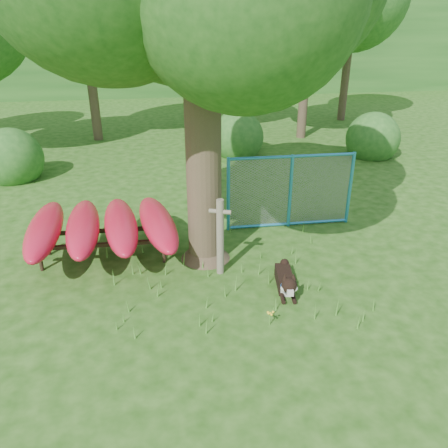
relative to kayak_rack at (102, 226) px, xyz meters
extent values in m
plane|color=#1B440D|center=(1.99, -2.14, -0.69)|extent=(80.00, 80.00, 0.00)
cylinder|color=#3D3021|center=(1.93, -0.31, 1.81)|extent=(0.66, 0.66, 5.01)
cone|color=#3D3021|center=(1.93, -0.31, -0.44)|extent=(1.00, 1.00, 0.50)
cylinder|color=#3D3021|center=(2.53, -0.33, 2.51)|extent=(1.40, 0.61, 1.07)
cylinder|color=#3D3021|center=(1.44, -0.09, 2.91)|extent=(1.08, 0.76, 1.02)
cylinder|color=#675F4D|center=(2.13, -0.91, 0.03)|extent=(0.17, 0.17, 1.45)
cylinder|color=#675F4D|center=(2.13, -0.91, 0.53)|extent=(0.39, 0.21, 0.08)
cylinder|color=black|center=(-1.14, -0.27, -0.48)|extent=(0.07, 0.07, 0.44)
cylinder|color=black|center=(1.13, -0.34, -0.48)|extent=(0.07, 0.07, 0.44)
cylinder|color=black|center=(-1.13, 0.34, -0.48)|extent=(0.07, 0.07, 0.44)
cylinder|color=black|center=(1.14, 0.27, -0.48)|extent=(0.07, 0.07, 0.44)
cube|color=black|center=(-0.01, -0.31, -0.24)|extent=(2.62, 0.15, 0.07)
cube|color=black|center=(0.01, 0.31, -0.24)|extent=(2.62, 0.15, 0.07)
ellipsoid|color=red|center=(-1.05, 0.03, 0.00)|extent=(0.71, 2.64, 0.42)
ellipsoid|color=red|center=(-0.35, 0.01, 0.00)|extent=(0.80, 2.66, 0.42)
ellipsoid|color=red|center=(0.35, -0.01, 0.00)|extent=(0.89, 2.67, 0.42)
ellipsoid|color=red|center=(1.05, -0.03, 0.00)|extent=(0.98, 2.68, 0.42)
cube|color=black|center=(3.17, -1.52, -0.57)|extent=(0.37, 0.74, 0.24)
cube|color=beige|center=(3.13, -1.82, -0.58)|extent=(0.24, 0.17, 0.22)
sphere|color=black|center=(3.10, -2.00, -0.39)|extent=(0.26, 0.26, 0.26)
cube|color=beige|center=(3.08, -2.12, -0.43)|extent=(0.12, 0.16, 0.09)
sphere|color=beige|center=(3.01, -2.00, -0.43)|extent=(0.12, 0.12, 0.12)
sphere|color=beige|center=(3.17, -2.03, -0.43)|extent=(0.12, 0.12, 0.12)
cone|color=black|center=(3.03, -1.95, -0.25)|extent=(0.12, 0.13, 0.13)
cone|color=black|center=(3.17, -1.97, -0.25)|extent=(0.10, 0.11, 0.13)
cylinder|color=black|center=(3.01, -1.95, -0.64)|extent=(0.12, 0.31, 0.07)
cylinder|color=black|center=(3.19, -1.98, -0.64)|extent=(0.12, 0.31, 0.07)
sphere|color=black|center=(3.28, -1.14, -0.47)|extent=(0.16, 0.16, 0.16)
torus|color=blue|center=(3.11, -1.92, -0.45)|extent=(0.26, 0.11, 0.25)
cylinder|color=#2989C3|center=(2.60, 0.88, 0.14)|extent=(0.08, 0.08, 1.66)
cylinder|color=#2989C3|center=(3.98, 0.86, 0.14)|extent=(0.08, 0.08, 1.66)
cylinder|color=#2989C3|center=(5.37, 0.83, 0.14)|extent=(0.08, 0.08, 1.66)
cylinder|color=#2989C3|center=(3.98, 0.86, 0.93)|extent=(2.77, 0.11, 0.06)
cylinder|color=#2989C3|center=(3.98, 0.86, -0.65)|extent=(2.77, 0.11, 0.06)
plane|color=gray|center=(3.98, 0.86, 0.14)|extent=(2.77, 0.05, 2.77)
cylinder|color=#4D8C2E|center=(2.63, -2.56, -0.59)|extent=(0.02, 0.02, 0.22)
sphere|color=yellow|center=(2.63, -2.56, -0.48)|extent=(0.04, 0.04, 0.04)
sphere|color=yellow|center=(2.68, -2.55, -0.47)|extent=(0.04, 0.04, 0.04)
sphere|color=yellow|center=(2.61, -2.52, -0.49)|extent=(0.04, 0.04, 0.04)
sphere|color=yellow|center=(2.64, -2.59, -0.48)|extent=(0.04, 0.04, 0.04)
sphere|color=yellow|center=(2.60, -2.57, -0.47)|extent=(0.04, 0.04, 0.04)
cylinder|color=#3D3021|center=(-1.01, 9.86, 1.93)|extent=(0.36, 0.36, 5.25)
cylinder|color=#3D3021|center=(3.49, 10.86, 1.23)|extent=(0.36, 0.36, 3.85)
sphere|color=#225A1D|center=(3.49, 10.86, 3.43)|extent=(4.00, 4.00, 4.00)
cylinder|color=#3D3021|center=(6.99, 8.86, 1.69)|extent=(0.36, 0.36, 4.76)
cylinder|color=#3D3021|center=(9.99, 11.86, 1.76)|extent=(0.36, 0.36, 4.90)
sphere|color=#225A1D|center=(-3.01, 5.36, -0.69)|extent=(1.80, 1.80, 1.80)
sphere|color=#225A1D|center=(8.49, 5.86, -0.69)|extent=(1.80, 1.80, 1.80)
sphere|color=#225A1D|center=(3.99, 6.86, -0.69)|extent=(1.80, 1.80, 1.80)
cube|color=#225A1D|center=(1.99, 25.86, 2.31)|extent=(80.00, 12.00, 6.00)
camera|label=1|loc=(1.03, -7.78, 3.53)|focal=35.00mm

